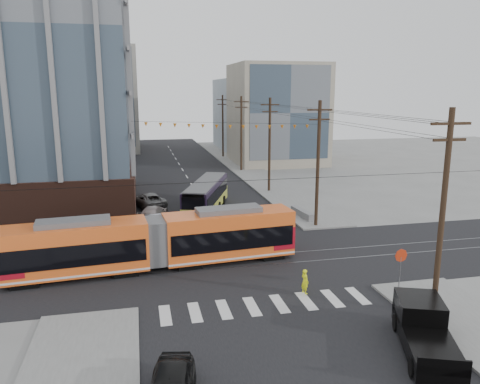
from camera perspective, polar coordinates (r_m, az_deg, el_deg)
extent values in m
plane|color=slate|center=(29.66, 1.58, -11.16)|extent=(160.00, 160.00, 0.00)
cube|color=#8C99A5|center=(79.10, -20.32, 9.51)|extent=(18.00, 16.00, 18.00)
cube|color=gray|center=(77.86, 4.47, 9.45)|extent=(14.00, 14.00, 16.00)
cube|color=gray|center=(98.67, -17.10, 10.71)|extent=(16.00, 18.00, 20.00)
cube|color=#8C99A5|center=(97.67, 2.14, 9.46)|extent=(16.00, 16.00, 14.00)
cylinder|color=black|center=(26.19, 23.43, -2.67)|extent=(0.30, 0.30, 11.00)
cylinder|color=black|center=(84.01, -2.11, 7.98)|extent=(0.30, 0.30, 11.00)
imported|color=#9FA2B6|center=(40.12, -10.83, -3.82)|extent=(2.92, 5.28, 1.65)
imported|color=#B8AAA7|center=(44.02, -10.56, -2.55)|extent=(3.18, 5.08, 1.37)
imported|color=slate|center=(49.17, -11.10, -0.95)|extent=(3.97, 5.79, 1.47)
imported|color=#F6FF17|center=(28.37, 7.91, -10.75)|extent=(0.53, 0.64, 1.52)
cube|color=gray|center=(44.50, 7.59, -2.68)|extent=(1.30, 3.98, 0.78)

